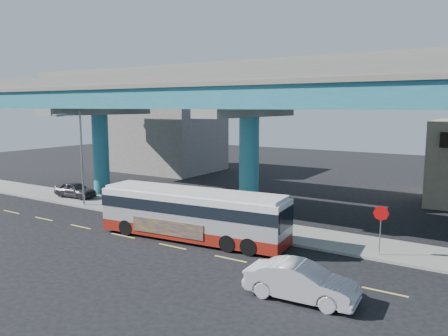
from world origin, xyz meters
The scene contains 10 objects.
ground centered at (0.00, 0.00, 0.00)m, with size 120.00×120.00×0.00m, color black.
sidewalk centered at (0.00, 5.50, 0.07)m, with size 70.00×4.00×0.15m, color gray.
lane_markings centered at (0.00, -0.30, 0.01)m, with size 58.00×0.12×0.01m.
viaduct centered at (0.00, 9.11, 9.14)m, with size 52.00×12.40×11.70m.
building_concrete centered at (-20.00, 24.00, 4.50)m, with size 12.00×10.00×9.00m, color gray.
transit_bus centered at (0.18, 1.48, 1.71)m, with size 12.32×3.67×3.12m.
sedan centered at (9.10, -2.97, 0.79)m, with size 4.87×1.91×1.58m, color #BABABF.
parked_car centered at (-15.71, 5.62, 0.84)m, with size 4.13×1.88×1.37m, color #323237.
street_lamp centered at (-12.70, 3.44, 5.10)m, with size 0.50×2.48×7.60m.
stop_sign centered at (10.75, 4.18, 2.14)m, with size 0.82×0.11×2.74m.
Camera 1 is at (15.68, -19.68, 8.17)m, focal length 35.00 mm.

